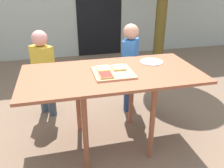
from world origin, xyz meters
The scene contains 10 objects.
ground_plane centered at (0.00, 0.00, 0.00)m, with size 16.00×16.00×0.00m, color brown.
house_door centered at (0.44, 2.85, 1.00)m, with size 0.90×0.02×2.00m, color black.
dining_table centered at (0.00, 0.00, 0.67)m, with size 1.55×0.77×0.74m.
cutting_board centered at (0.01, -0.03, 0.75)m, with size 0.34×0.33×0.02m, color tan.
pizza_slice_far_right centered at (0.07, 0.04, 0.77)m, with size 0.12×0.14×0.02m.
pizza_slice_near_left centered at (-0.07, -0.10, 0.77)m, with size 0.11×0.14×0.02m.
pizza_slice_far_left centered at (-0.06, 0.05, 0.77)m, with size 0.12×0.14×0.02m.
plate_white_right centered at (0.44, 0.16, 0.75)m, with size 0.22×0.22×0.01m, color white.
child_left centered at (-0.61, 0.70, 0.57)m, with size 0.26×0.27×1.00m.
child_right centered at (0.36, 0.59, 0.60)m, with size 0.24×0.28×1.04m.
Camera 1 is at (-0.44, -1.81, 1.50)m, focal length 37.11 mm.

